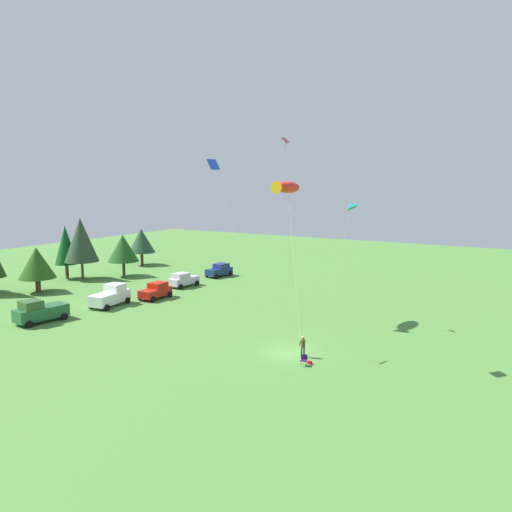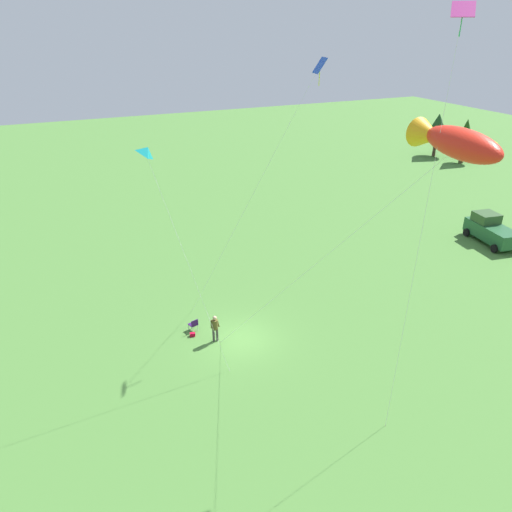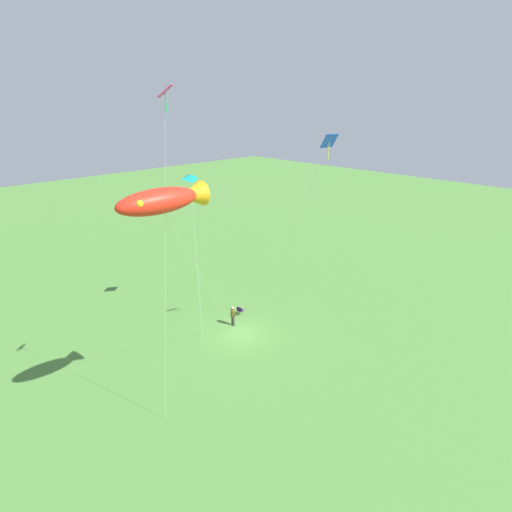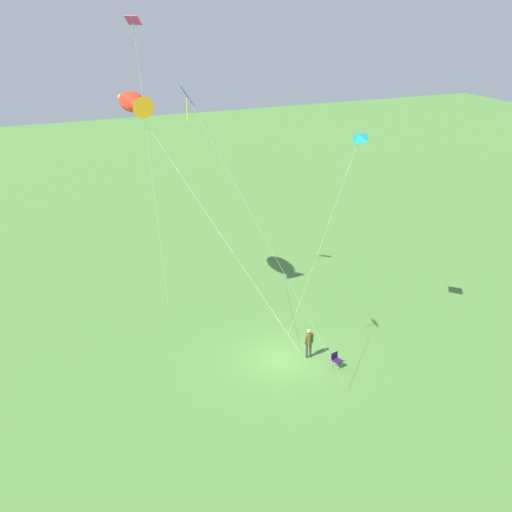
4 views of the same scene
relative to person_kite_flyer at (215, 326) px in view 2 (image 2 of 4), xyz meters
The scene contains 9 objects.
ground_plane 1.85m from the person_kite_flyer, 72.78° to the left, with size 160.00×160.00×0.00m, color #4A7D35.
person_kite_flyer is the anchor object (origin of this frame).
folding_chair 1.85m from the person_kite_flyer, 151.34° to the right, with size 0.59×0.59×0.82m.
backpack_on_grass 1.77m from the person_kite_flyer, 133.22° to the right, with size 0.32×0.22×0.22m, color #BA0A26.
truck_green_flatbed 27.01m from the person_kite_flyer, 99.22° to the left, with size 5.24×3.00×2.34m.
kite_large_fish 16.81m from the person_kite_flyer, 34.80° to the left, with size 11.69×7.20×13.86m.
kite_delta_teal 11.42m from the person_kite_flyer, 71.60° to the right, with size 2.51×3.34×12.32m.
kite_diamond_rainbow 19.20m from the person_kite_flyer, 35.09° to the left, with size 1.26×1.97×17.99m.
kite_diamond_blue 15.31m from the person_kite_flyer, 104.29° to the left, with size 2.83×7.82×15.55m.
Camera 2 is at (23.18, -9.34, 17.39)m, focal length 35.00 mm.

